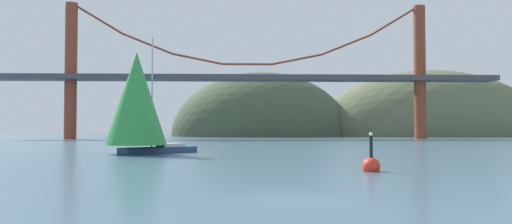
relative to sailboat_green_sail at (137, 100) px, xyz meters
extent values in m
plane|color=#426075|center=(12.04, -30.84, -5.44)|extent=(360.00, 360.00, 0.00)
ellipsoid|color=#425138|center=(17.04, 104.16, -5.44)|extent=(57.51, 44.00, 41.08)
ellipsoid|color=#5B6647|center=(72.04, 104.16, -5.44)|extent=(75.51, 44.00, 42.94)
cylinder|color=brown|center=(-29.55, 64.16, 10.63)|extent=(2.80, 2.80, 32.15)
cylinder|color=brown|center=(53.63, 64.16, 10.63)|extent=(2.80, 2.80, 32.15)
cube|color=#47474C|center=(12.04, 64.16, 9.07)|extent=(119.18, 6.00, 1.20)
cylinder|color=brown|center=(-23.61, 64.16, 23.12)|extent=(12.14, 0.50, 7.59)
cylinder|color=brown|center=(-11.73, 64.16, 17.15)|extent=(12.07, 0.50, 5.24)
cylinder|color=brown|center=(0.16, 64.16, 13.57)|extent=(11.98, 0.50, 2.88)
cylinder|color=brown|center=(12.04, 64.16, 12.37)|extent=(11.88, 0.50, 0.50)
cylinder|color=brown|center=(23.92, 64.16, 13.57)|extent=(11.98, 0.50, 2.88)
cylinder|color=brown|center=(35.81, 64.16, 17.15)|extent=(12.07, 0.50, 5.24)
cylinder|color=brown|center=(47.69, 64.16, 23.12)|extent=(12.14, 0.50, 7.59)
cube|color=navy|center=(1.88, 1.68, -5.12)|extent=(7.69, 7.23, 0.65)
cube|color=beige|center=(2.98, 2.67, -4.62)|extent=(3.15, 3.08, 0.36)
cylinder|color=#B2B2B7|center=(1.27, 1.13, 0.91)|extent=(0.14, 0.14, 11.42)
cone|color=green|center=(-0.08, -0.07, 0.20)|extent=(8.63, 8.63, 9.40)
sphere|color=red|center=(18.45, -19.36, -5.14)|extent=(1.10, 1.10, 1.10)
cylinder|color=black|center=(18.45, -19.36, -4.09)|extent=(0.20, 0.20, 1.60)
sphere|color=#F2EA99|center=(18.45, -19.36, -3.17)|extent=(0.24, 0.24, 0.24)
camera|label=1|loc=(10.46, -48.14, -2.77)|focal=33.22mm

